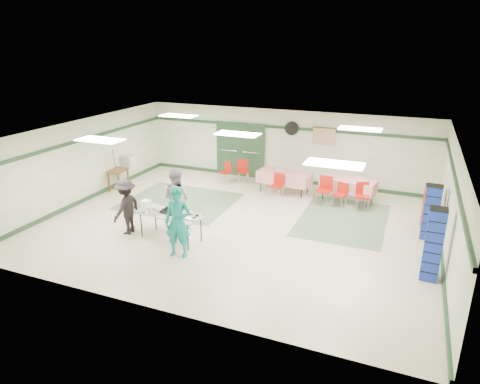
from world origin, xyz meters
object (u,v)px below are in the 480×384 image
at_px(volunteer_dark, 126,207).
at_px(chair_a, 341,192).
at_px(crate_stack_blue_b, 433,245).
at_px(printer_table, 118,173).
at_px(chair_c, 362,193).
at_px(chair_d, 278,183).
at_px(chair_b, 325,187).
at_px(chair_loose_a, 243,169).
at_px(volunteer_teal, 178,222).
at_px(crate_stack_blue_a, 431,212).
at_px(broom, 116,169).
at_px(dining_table_b, 284,177).
at_px(chair_loose_b, 226,170).
at_px(volunteer_grey, 176,199).
at_px(dining_table_a, 348,185).
at_px(serving_table, 170,215).
at_px(crate_stack_red, 430,207).
at_px(office_printer, 129,160).

bearing_deg(volunteer_dark, chair_a, 130.07).
height_order(crate_stack_blue_b, printer_table, crate_stack_blue_b).
height_order(chair_c, chair_d, chair_c).
distance_m(chair_b, chair_loose_a, 3.46).
bearing_deg(volunteer_teal, chair_b, 51.62).
bearing_deg(chair_a, crate_stack_blue_a, -12.18).
relative_size(chair_b, chair_d, 1.10).
bearing_deg(broom, dining_table_b, 13.15).
xyz_separation_m(chair_loose_b, broom, (-3.33, -2.20, 0.29)).
distance_m(volunteer_teal, chair_b, 5.62).
bearing_deg(chair_a, volunteer_grey, -121.28).
height_order(chair_loose_a, chair_loose_b, chair_loose_a).
xyz_separation_m(chair_b, chair_c, (1.19, -0.01, -0.04)).
relative_size(volunteer_dark, dining_table_b, 0.82).
bearing_deg(chair_d, printer_table, -154.81).
bearing_deg(crate_stack_blue_a, dining_table_a, 140.00).
height_order(volunteer_grey, chair_a, volunteer_grey).
distance_m(chair_c, crate_stack_blue_b, 4.28).
relative_size(serving_table, chair_loose_a, 2.14).
bearing_deg(dining_table_a, volunteer_grey, -126.87).
relative_size(chair_b, chair_loose_a, 1.05).
bearing_deg(crate_stack_blue_b, volunteer_teal, -168.59).
bearing_deg(chair_loose_b, crate_stack_blue_a, 3.79).
height_order(chair_b, chair_loose_b, chair_b).
bearing_deg(chair_loose_a, volunteer_dark, -131.84).
xyz_separation_m(chair_c, crate_stack_blue_b, (1.96, -3.79, 0.32)).
bearing_deg(serving_table, dining_table_a, 58.43).
bearing_deg(chair_d, chair_a, 10.97).
relative_size(volunteer_teal, chair_d, 2.13).
xyz_separation_m(chair_d, crate_stack_blue_b, (4.76, -3.79, 0.34)).
bearing_deg(crate_stack_red, chair_a, 164.46).
distance_m(dining_table_a, chair_c, 0.78).
relative_size(chair_loose_a, crate_stack_blue_a, 0.58).
bearing_deg(chair_c, chair_a, 164.79).
bearing_deg(chair_loose_a, chair_a, -43.62).
distance_m(dining_table_a, chair_a, 0.60).
height_order(chair_c, crate_stack_blue_a, crate_stack_blue_a).
bearing_deg(printer_table, volunteer_grey, -35.44).
height_order(crate_stack_blue_a, crate_stack_red, crate_stack_blue_a).
bearing_deg(broom, volunteer_grey, -35.43).
height_order(printer_table, office_printer, office_printer).
bearing_deg(crate_stack_red, serving_table, -151.40).
height_order(volunteer_grey, chair_c, volunteer_grey).
relative_size(volunteer_dark, office_printer, 3.58).
bearing_deg(chair_d, chair_loose_a, 159.56).
distance_m(volunteer_dark, crate_stack_blue_b, 7.78).
bearing_deg(printer_table, broom, 162.01).
relative_size(dining_table_b, chair_b, 2.05).
height_order(volunteer_grey, crate_stack_blue_b, volunteer_grey).
relative_size(volunteer_grey, chair_b, 1.92).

